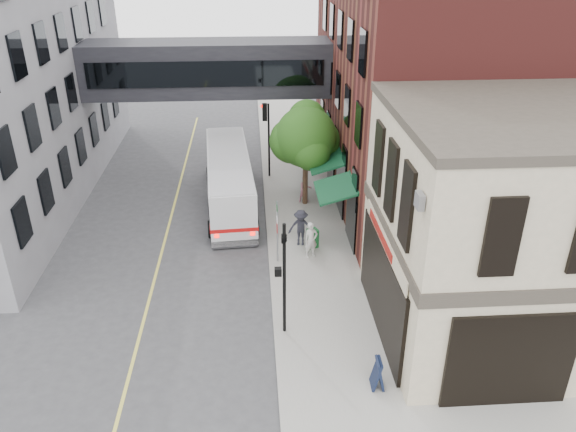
{
  "coord_description": "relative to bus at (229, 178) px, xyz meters",
  "views": [
    {
      "loc": [
        -0.59,
        -14.73,
        13.41
      ],
      "look_at": [
        0.75,
        5.23,
        3.31
      ],
      "focal_mm": 35.0,
      "sensor_mm": 36.0,
      "label": 1
    }
  ],
  "objects": [
    {
      "name": "sidewalk_main",
      "position": [
        3.9,
        0.51,
        -1.46
      ],
      "size": [
        4.0,
        60.0,
        0.15
      ],
      "primitive_type": "cube",
      "color": "gray",
      "rests_on": "ground"
    },
    {
      "name": "corner_building",
      "position": [
        10.87,
        -11.49,
        2.67
      ],
      "size": [
        10.19,
        8.12,
        8.45
      ],
      "color": "#B4A889",
      "rests_on": "ground"
    },
    {
      "name": "traffic_signal_far",
      "position": [
        2.16,
        3.51,
        1.8
      ],
      "size": [
        0.53,
        0.28,
        4.5
      ],
      "color": "black",
      "rests_on": "sidewalk_main"
    },
    {
      "name": "pedestrian_a",
      "position": [
        3.83,
        -6.2,
        -0.53
      ],
      "size": [
        0.73,
        0.59,
        1.72
      ],
      "primitive_type": "imported",
      "rotation": [
        0.0,
        0.0,
        0.32
      ],
      "color": "beige",
      "rests_on": "sidewalk_main"
    },
    {
      "name": "pedestrian_c",
      "position": [
        3.47,
        -5.05,
        -0.49
      ],
      "size": [
        1.25,
        0.84,
        1.8
      ],
      "primitive_type": "imported",
      "rotation": [
        0.0,
        0.0,
        -0.16
      ],
      "color": "#212129",
      "rests_on": "sidewalk_main"
    },
    {
      "name": "newspaper_box",
      "position": [
        4.0,
        -5.33,
        -0.92
      ],
      "size": [
        0.59,
        0.56,
        0.93
      ],
      "primitive_type": "cube",
      "rotation": [
        0.0,
        0.0,
        0.4
      ],
      "color": "#145A27",
      "rests_on": "sidewalk_main"
    },
    {
      "name": "street_sign_pole",
      "position": [
        2.29,
        -6.49,
        0.39
      ],
      "size": [
        0.08,
        0.75,
        3.0
      ],
      "color": "gray",
      "rests_on": "sidewalk_main"
    },
    {
      "name": "skyway_bridge",
      "position": [
        -1.1,
        4.51,
        4.96
      ],
      "size": [
        14.0,
        3.18,
        3.0
      ],
      "color": "black",
      "rests_on": "ground"
    },
    {
      "name": "street_tree",
      "position": [
        4.1,
        -0.27,
        2.37
      ],
      "size": [
        3.8,
        3.2,
        5.6
      ],
      "color": "#382619",
      "rests_on": "sidewalk_main"
    },
    {
      "name": "ground",
      "position": [
        1.9,
        -13.49,
        -1.54
      ],
      "size": [
        120.0,
        120.0,
        0.0
      ],
      "primitive_type": "plane",
      "color": "#38383A",
      "rests_on": "ground"
    },
    {
      "name": "pedestrian_b",
      "position": [
        4.13,
        -0.31,
        -0.64
      ],
      "size": [
        0.84,
        0.72,
        1.5
      ],
      "primitive_type": "imported",
      "rotation": [
        0.0,
        0.0,
        0.23
      ],
      "color": "#CE8597",
      "rests_on": "sidewalk_main"
    },
    {
      "name": "lane_marking",
      "position": [
        -3.1,
        -3.49,
        -1.53
      ],
      "size": [
        0.12,
        40.0,
        0.01
      ],
      "primitive_type": "cube",
      "color": "#D8CC4C",
      "rests_on": "ground"
    },
    {
      "name": "brick_building",
      "position": [
        11.88,
        1.5,
        5.45
      ],
      "size": [
        13.76,
        18.0,
        14.0
      ],
      "color": "#591E1B",
      "rests_on": "ground"
    },
    {
      "name": "traffic_signal_near",
      "position": [
        2.27,
        -11.49,
        1.44
      ],
      "size": [
        0.44,
        0.22,
        4.6
      ],
      "color": "black",
      "rests_on": "sidewalk_main"
    },
    {
      "name": "bus",
      "position": [
        0.0,
        0.0,
        0.0
      ],
      "size": [
        3.04,
        10.34,
        2.75
      ],
      "color": "silver",
      "rests_on": "ground"
    },
    {
      "name": "sandwich_board",
      "position": [
        5.14,
        -14.56,
        -0.85
      ],
      "size": [
        0.4,
        0.61,
        1.07
      ],
      "primitive_type": "cube",
      "rotation": [
        0.0,
        0.0,
        -0.03
      ],
      "color": "black",
      "rests_on": "sidewalk_main"
    }
  ]
}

